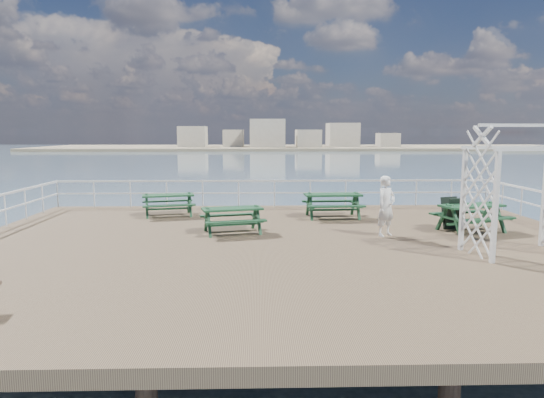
{
  "coord_description": "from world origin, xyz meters",
  "views": [
    {
      "loc": [
        -0.66,
        -12.95,
        3.03
      ],
      "look_at": [
        -0.27,
        1.02,
        1.1
      ],
      "focal_mm": 32.0,
      "sensor_mm": 36.0,
      "label": 1
    }
  ],
  "objects_px": {
    "picnic_table_b": "(333,200)",
    "picnic_table_c": "(471,212)",
    "picnic_table_a": "(168,200)",
    "trellis_arbor": "(522,197)",
    "picnic_table_d": "(232,215)",
    "person": "(386,206)"
  },
  "relations": [
    {
      "from": "picnic_table_d",
      "to": "picnic_table_b",
      "type": "bearing_deg",
      "value": 22.65
    },
    {
      "from": "picnic_table_c",
      "to": "person",
      "type": "xyz_separation_m",
      "value": [
        -2.8,
        -0.59,
        0.28
      ]
    },
    {
      "from": "picnic_table_b",
      "to": "person",
      "type": "xyz_separation_m",
      "value": [
        1.08,
        -3.15,
        0.26
      ]
    },
    {
      "from": "picnic_table_a",
      "to": "trellis_arbor",
      "type": "distance_m",
      "value": 11.5
    },
    {
      "from": "picnic_table_c",
      "to": "trellis_arbor",
      "type": "distance_m",
      "value": 2.91
    },
    {
      "from": "picnic_table_a",
      "to": "trellis_arbor",
      "type": "relative_size",
      "value": 0.66
    },
    {
      "from": "picnic_table_b",
      "to": "picnic_table_d",
      "type": "relative_size",
      "value": 1.0
    },
    {
      "from": "picnic_table_b",
      "to": "picnic_table_c",
      "type": "bearing_deg",
      "value": -36.5
    },
    {
      "from": "picnic_table_b",
      "to": "picnic_table_c",
      "type": "distance_m",
      "value": 4.65
    },
    {
      "from": "picnic_table_a",
      "to": "picnic_table_c",
      "type": "distance_m",
      "value": 10.32
    },
    {
      "from": "picnic_table_a",
      "to": "picnic_table_b",
      "type": "height_order",
      "value": "picnic_table_b"
    },
    {
      "from": "picnic_table_a",
      "to": "picnic_table_d",
      "type": "bearing_deg",
      "value": -64.81
    },
    {
      "from": "trellis_arbor",
      "to": "picnic_table_a",
      "type": "bearing_deg",
      "value": 139.7
    },
    {
      "from": "picnic_table_b",
      "to": "picnic_table_a",
      "type": "bearing_deg",
      "value": 171.52
    },
    {
      "from": "picnic_table_a",
      "to": "picnic_table_c",
      "type": "relative_size",
      "value": 0.92
    },
    {
      "from": "picnic_table_b",
      "to": "picnic_table_c",
      "type": "xyz_separation_m",
      "value": [
        3.88,
        -2.56,
        -0.02
      ]
    },
    {
      "from": "person",
      "to": "picnic_table_d",
      "type": "bearing_deg",
      "value": 139.27
    },
    {
      "from": "picnic_table_b",
      "to": "person",
      "type": "bearing_deg",
      "value": -74.1
    },
    {
      "from": "picnic_table_d",
      "to": "person",
      "type": "distance_m",
      "value": 4.58
    },
    {
      "from": "picnic_table_a",
      "to": "person",
      "type": "height_order",
      "value": "person"
    },
    {
      "from": "picnic_table_d",
      "to": "trellis_arbor",
      "type": "bearing_deg",
      "value": -34.86
    },
    {
      "from": "picnic_table_d",
      "to": "picnic_table_c",
      "type": "bearing_deg",
      "value": -14.0
    }
  ]
}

